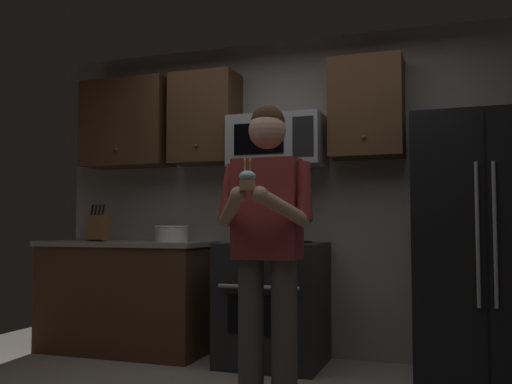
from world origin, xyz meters
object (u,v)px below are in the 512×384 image
Objects in this scene: cupcake at (247,180)px; person at (267,236)px; microwave at (277,142)px; refrigerator at (484,248)px; knife_block at (99,228)px; oven_range at (273,303)px; bowl_large_white at (172,233)px.

person is at bearing 90.00° from cupcake.
microwave is 0.42× the size of person.
refrigerator reaches higher than cupcake.
refrigerator is at bearing -0.18° from knife_block.
refrigerator is 10.35× the size of cupcake.
knife_block is 2.29m from cupcake.
oven_range is 0.53× the size of person.
microwave reaches higher than bowl_large_white.
knife_block is at bearing -173.89° from bowl_large_white.
oven_range is 1.21m from person.
bowl_large_white is at bearing -174.96° from microwave.
person is (1.18, -1.09, 0.01)m from bowl_large_white.
cupcake is (0.00, -0.33, 0.30)m from person.
bowl_large_white is 0.16× the size of person.
cupcake is at bearing -78.18° from oven_range.
microwave reaches higher than oven_range.
bowl_large_white is (0.66, 0.07, -0.04)m from knife_block.
refrigerator is 2.39m from bowl_large_white.
microwave is 0.41× the size of refrigerator.
cupcake is (0.29, -1.50, -0.43)m from microwave.
refrigerator is 1.02× the size of person.
bowl_large_white is (-0.89, -0.08, -0.73)m from microwave.
refrigerator reaches higher than person.
bowl_large_white is at bearing 177.38° from oven_range.
cupcake is at bearing -132.07° from refrigerator.
oven_range is 1.04m from bowl_large_white.
person is at bearing -76.15° from microwave.
oven_range is at bearing -2.62° from bowl_large_white.
cupcake is at bearing -50.33° from bowl_large_white.
bowl_large_white is at bearing 6.11° from knife_block.
oven_range is 2.91× the size of knife_block.
person is (-1.21, -1.01, 0.10)m from refrigerator.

